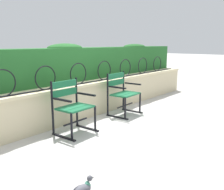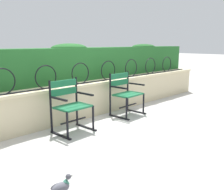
# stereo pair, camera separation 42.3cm
# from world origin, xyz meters

# --- Properties ---
(ground_plane) EXTENTS (60.00, 60.00, 0.00)m
(ground_plane) POSITION_xyz_m (0.00, 0.00, 0.00)
(ground_plane) COLOR #B7B5AF
(stone_wall) EXTENTS (7.91, 0.41, 0.69)m
(stone_wall) POSITION_xyz_m (0.00, 0.88, 0.35)
(stone_wall) COLOR beige
(stone_wall) RESTS_ON ground
(iron_arch_fence) EXTENTS (7.36, 0.02, 0.42)m
(iron_arch_fence) POSITION_xyz_m (-0.15, 0.80, 0.88)
(iron_arch_fence) COLOR black
(iron_arch_fence) RESTS_ON stone_wall
(hedge_row) EXTENTS (7.75, 0.52, 0.78)m
(hedge_row) POSITION_xyz_m (0.00, 1.31, 1.06)
(hedge_row) COLOR #236028
(hedge_row) RESTS_ON stone_wall
(park_chair_left) EXTENTS (0.61, 0.55, 0.89)m
(park_chair_left) POSITION_xyz_m (-0.77, 0.34, 0.47)
(park_chair_left) COLOR #19663D
(park_chair_left) RESTS_ON ground
(park_chair_right) EXTENTS (0.64, 0.55, 0.88)m
(park_chair_right) POSITION_xyz_m (0.65, 0.38, 0.47)
(park_chair_right) COLOR #19663D
(park_chair_right) RESTS_ON ground
(pigeon_near_chairs) EXTENTS (0.29, 0.12, 0.22)m
(pigeon_near_chairs) POSITION_xyz_m (-1.98, -1.16, 0.11)
(pigeon_near_chairs) COLOR #5B5B66
(pigeon_near_chairs) RESTS_ON ground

